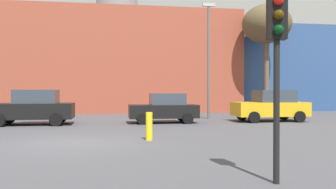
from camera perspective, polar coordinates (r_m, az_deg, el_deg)
name	(u,v)px	position (r m, az deg, el deg)	size (l,w,h in m)	color
ground_plane	(73,143)	(12.68, -15.17, -7.55)	(200.00, 200.00, 0.00)	#47474C
building_backdrop	(117,67)	(34.66, -8.23, 4.44)	(39.96, 13.80, 10.54)	#9E4733
parked_car_1	(33,107)	(19.84, -21.04, -1.96)	(4.27, 2.09, 1.85)	black
parked_car_2	(164,108)	(19.63, -0.60, -2.24)	(3.81, 1.87, 1.65)	black
parked_car_3	(271,106)	(21.49, 16.33, -1.77)	(4.24, 2.08, 1.84)	gold
traffic_light_near_right	(277,43)	(7.12, 17.25, 7.95)	(0.40, 0.39, 3.68)	black
bare_tree_0	(267,25)	(28.98, 15.70, 10.79)	(3.81, 3.81, 8.54)	brown
bollard_yellow_0	(149,126)	(12.80, -3.08, -5.16)	(0.24, 0.24, 1.02)	yellow
street_lamp	(209,53)	(22.90, 6.58, 6.70)	(0.80, 0.24, 7.41)	#59595E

